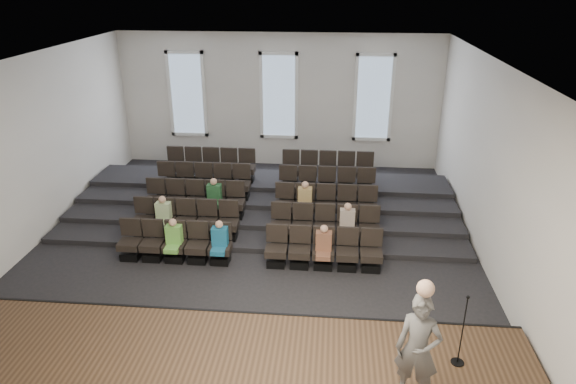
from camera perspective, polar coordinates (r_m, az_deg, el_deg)
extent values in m
plane|color=black|center=(13.96, -4.01, -6.68)|extent=(14.00, 14.00, 0.00)
cube|color=white|center=(12.27, -4.67, 14.07)|extent=(12.00, 14.00, 0.02)
cube|color=silver|center=(19.58, -1.00, 10.07)|extent=(12.00, 0.04, 5.00)
cube|color=silver|center=(6.93, -14.02, -17.39)|extent=(12.00, 0.04, 5.00)
cube|color=silver|center=(15.08, -27.55, 3.38)|extent=(0.04, 14.00, 5.00)
cube|color=silver|center=(13.34, 22.15, 1.98)|extent=(0.04, 14.00, 5.00)
cube|color=#49321F|center=(9.78, -8.97, -20.28)|extent=(11.80, 3.60, 0.50)
cube|color=black|center=(11.09, -6.78, -14.07)|extent=(11.80, 0.06, 0.52)
cube|color=black|center=(15.96, -2.73, -2.31)|extent=(11.80, 4.80, 0.15)
cube|color=black|center=(16.40, -2.49, -1.29)|extent=(11.80, 3.75, 0.30)
cube|color=black|center=(16.85, -2.26, -0.32)|extent=(11.80, 2.70, 0.45)
cube|color=black|center=(17.30, -2.04, 0.59)|extent=(11.80, 1.65, 0.60)
cube|color=black|center=(14.22, -17.03, -6.69)|extent=(0.47, 0.43, 0.20)
cube|color=black|center=(14.07, -17.18, -5.59)|extent=(0.55, 0.50, 0.19)
cube|color=black|center=(14.06, -17.07, -3.72)|extent=(0.55, 0.08, 0.50)
cube|color=black|center=(14.01, -14.74, -6.87)|extent=(0.47, 0.43, 0.20)
cube|color=black|center=(13.86, -14.87, -5.76)|extent=(0.55, 0.50, 0.19)
cube|color=black|center=(13.85, -14.76, -3.86)|extent=(0.55, 0.08, 0.50)
cube|color=black|center=(13.83, -12.38, -7.05)|extent=(0.47, 0.43, 0.20)
cube|color=black|center=(13.67, -12.49, -5.93)|extent=(0.55, 0.50, 0.19)
cube|color=black|center=(13.66, -12.38, -4.00)|extent=(0.55, 0.08, 0.50)
cube|color=black|center=(13.66, -9.95, -7.23)|extent=(0.47, 0.43, 0.20)
cube|color=black|center=(13.51, -10.04, -6.09)|extent=(0.55, 0.50, 0.19)
cube|color=black|center=(13.50, -9.94, -4.14)|extent=(0.55, 0.08, 0.50)
cube|color=black|center=(13.53, -7.48, -7.39)|extent=(0.47, 0.43, 0.20)
cube|color=black|center=(13.37, -7.54, -6.25)|extent=(0.55, 0.50, 0.19)
cube|color=black|center=(13.36, -7.45, -4.28)|extent=(0.55, 0.08, 0.50)
cube|color=black|center=(13.31, -1.31, -7.74)|extent=(0.47, 0.43, 0.20)
cube|color=black|center=(13.15, -1.32, -6.58)|extent=(0.55, 0.50, 0.19)
cube|color=black|center=(13.14, -1.24, -4.58)|extent=(0.55, 0.08, 0.50)
cube|color=black|center=(13.26, 1.29, -7.86)|extent=(0.47, 0.43, 0.20)
cube|color=black|center=(13.10, 1.30, -6.70)|extent=(0.55, 0.50, 0.19)
cube|color=black|center=(13.09, 1.38, -4.69)|extent=(0.55, 0.08, 0.50)
cube|color=black|center=(13.24, 3.91, -7.96)|extent=(0.47, 0.43, 0.20)
cube|color=black|center=(13.08, 3.94, -6.80)|extent=(0.55, 0.50, 0.19)
cube|color=black|center=(13.07, 4.02, -4.79)|extent=(0.55, 0.08, 0.50)
cube|color=black|center=(13.25, 6.53, -8.05)|extent=(0.47, 0.43, 0.20)
cube|color=black|center=(13.09, 6.59, -6.89)|extent=(0.55, 0.50, 0.19)
cube|color=black|center=(13.08, 6.66, -4.88)|extent=(0.55, 0.08, 0.50)
cube|color=black|center=(13.28, 9.14, -8.12)|extent=(0.47, 0.43, 0.20)
cube|color=black|center=(13.13, 9.23, -6.97)|extent=(0.55, 0.50, 0.19)
cube|color=black|center=(13.11, 9.29, -4.96)|extent=(0.55, 0.08, 0.50)
cube|color=black|center=(15.00, -15.67, -4.23)|extent=(0.47, 0.43, 0.20)
cube|color=black|center=(14.87, -15.80, -3.17)|extent=(0.55, 0.50, 0.19)
cube|color=black|center=(14.87, -15.69, -1.40)|extent=(0.55, 0.08, 0.50)
cube|color=black|center=(14.80, -13.49, -4.37)|extent=(0.47, 0.43, 0.20)
cube|color=black|center=(14.67, -13.60, -3.29)|extent=(0.55, 0.50, 0.19)
cube|color=black|center=(14.67, -13.50, -1.50)|extent=(0.55, 0.08, 0.50)
cube|color=black|center=(14.63, -11.25, -4.50)|extent=(0.47, 0.43, 0.20)
cube|color=black|center=(14.49, -11.35, -3.42)|extent=(0.55, 0.50, 0.19)
cube|color=black|center=(14.50, -11.25, -1.60)|extent=(0.55, 0.08, 0.50)
cube|color=black|center=(14.48, -8.96, -4.64)|extent=(0.47, 0.43, 0.20)
cube|color=black|center=(14.34, -9.04, -3.54)|extent=(0.55, 0.50, 0.19)
cube|color=black|center=(14.34, -8.94, -1.70)|extent=(0.55, 0.08, 0.50)
cube|color=black|center=(14.35, -6.63, -4.76)|extent=(0.47, 0.43, 0.20)
cube|color=black|center=(14.21, -6.69, -3.66)|extent=(0.55, 0.50, 0.19)
cube|color=black|center=(14.22, -6.59, -1.80)|extent=(0.55, 0.08, 0.50)
cube|color=black|center=(14.14, -0.84, -5.04)|extent=(0.47, 0.43, 0.20)
cube|color=black|center=(14.00, -0.85, -3.93)|extent=(0.55, 0.50, 0.19)
cube|color=black|center=(14.00, -0.77, -2.04)|extent=(0.55, 0.08, 0.50)
cube|color=black|center=(14.10, 1.60, -5.15)|extent=(0.47, 0.43, 0.20)
cube|color=black|center=(13.95, 1.61, -4.03)|extent=(0.55, 0.50, 0.19)
cube|color=black|center=(13.96, 1.68, -2.14)|extent=(0.55, 0.08, 0.50)
cube|color=black|center=(14.08, 4.04, -5.24)|extent=(0.47, 0.43, 0.20)
cube|color=black|center=(13.93, 4.08, -4.12)|extent=(0.55, 0.50, 0.19)
cube|color=black|center=(13.94, 4.15, -2.23)|extent=(0.55, 0.08, 0.50)
cube|color=black|center=(14.09, 6.49, -5.32)|extent=(0.47, 0.43, 0.20)
cube|color=black|center=(13.94, 6.55, -4.20)|extent=(0.55, 0.50, 0.19)
cube|color=black|center=(13.95, 6.61, -2.31)|extent=(0.55, 0.08, 0.50)
cube|color=black|center=(14.12, 8.94, -5.40)|extent=(0.47, 0.43, 0.20)
cube|color=black|center=(13.97, 9.02, -4.28)|extent=(0.55, 0.50, 0.19)
cube|color=black|center=(13.98, 9.07, -2.39)|extent=(0.55, 0.08, 0.50)
cube|color=black|center=(15.82, -14.46, -2.02)|extent=(0.47, 0.42, 0.20)
cube|color=black|center=(15.69, -14.57, -1.00)|extent=(0.55, 0.50, 0.19)
cube|color=black|center=(15.72, -14.47, 0.68)|extent=(0.55, 0.08, 0.50)
cube|color=black|center=(15.63, -12.38, -2.12)|extent=(0.47, 0.42, 0.20)
cube|color=black|center=(15.50, -12.48, -1.09)|extent=(0.55, 0.50, 0.19)
cube|color=black|center=(15.53, -12.38, 0.61)|extent=(0.55, 0.08, 0.50)
cube|color=black|center=(15.47, -10.25, -2.22)|extent=(0.47, 0.42, 0.20)
cube|color=black|center=(15.34, -10.34, -1.18)|extent=(0.55, 0.50, 0.19)
cube|color=black|center=(15.36, -10.24, 0.54)|extent=(0.55, 0.08, 0.50)
cube|color=black|center=(15.32, -8.09, -2.32)|extent=(0.47, 0.42, 0.20)
cube|color=black|center=(15.19, -8.15, -1.27)|extent=(0.55, 0.50, 0.19)
cube|color=black|center=(15.22, -8.06, 0.46)|extent=(0.55, 0.08, 0.50)
cube|color=black|center=(15.20, -5.88, -2.42)|extent=(0.47, 0.42, 0.20)
cube|color=black|center=(15.07, -5.93, -1.36)|extent=(0.55, 0.50, 0.19)
cube|color=black|center=(15.10, -5.84, 0.39)|extent=(0.55, 0.08, 0.50)
cube|color=black|center=(15.00, -0.43, -2.65)|extent=(0.47, 0.42, 0.20)
cube|color=black|center=(14.87, -0.43, -1.58)|extent=(0.55, 0.50, 0.19)
cube|color=black|center=(14.90, -0.36, 0.19)|extent=(0.55, 0.08, 0.50)
cube|color=black|center=(14.96, 1.86, -2.74)|extent=(0.47, 0.42, 0.20)
cube|color=black|center=(14.83, 1.88, -1.66)|extent=(0.55, 0.50, 0.19)
cube|color=black|center=(14.85, 1.95, 0.11)|extent=(0.55, 0.08, 0.50)
cube|color=black|center=(14.94, 4.16, -2.83)|extent=(0.47, 0.42, 0.20)
cube|color=black|center=(14.81, 4.20, -1.75)|extent=(0.55, 0.50, 0.19)
cube|color=black|center=(14.84, 4.26, 0.03)|extent=(0.55, 0.08, 0.50)
cube|color=black|center=(14.95, 6.46, -2.91)|extent=(0.47, 0.42, 0.20)
cube|color=black|center=(14.82, 6.52, -1.83)|extent=(0.55, 0.50, 0.19)
cube|color=black|center=(14.84, 6.58, -0.05)|extent=(0.55, 0.08, 0.50)
cube|color=black|center=(14.98, 8.76, -2.98)|extent=(0.47, 0.42, 0.20)
cube|color=black|center=(14.85, 8.83, -1.91)|extent=(0.55, 0.50, 0.19)
cube|color=black|center=(14.88, 8.88, -0.14)|extent=(0.55, 0.08, 0.50)
cube|color=black|center=(16.66, -13.37, -0.03)|extent=(0.47, 0.42, 0.20)
cube|color=black|center=(16.54, -13.46, 0.96)|extent=(0.55, 0.50, 0.19)
cube|color=black|center=(16.58, -13.37, 2.54)|extent=(0.55, 0.08, 0.50)
cube|color=black|center=(16.48, -11.38, -0.10)|extent=(0.47, 0.42, 0.20)
cube|color=black|center=(16.37, -11.47, 0.89)|extent=(0.55, 0.50, 0.19)
cube|color=black|center=(16.41, -11.38, 2.50)|extent=(0.55, 0.08, 0.50)
cube|color=black|center=(16.33, -9.36, -0.18)|extent=(0.47, 0.42, 0.20)
cube|color=black|center=(16.21, -9.43, 0.83)|extent=(0.55, 0.50, 0.19)
cube|color=black|center=(16.25, -9.35, 2.44)|extent=(0.55, 0.08, 0.50)
cube|color=black|center=(16.19, -7.30, -0.26)|extent=(0.47, 0.42, 0.20)
cube|color=black|center=(16.07, -7.36, 0.76)|extent=(0.55, 0.50, 0.19)
cube|color=black|center=(16.11, -7.28, 2.39)|extent=(0.55, 0.08, 0.50)
cube|color=black|center=(16.08, -5.21, -0.33)|extent=(0.47, 0.42, 0.20)
cube|color=black|center=(15.96, -5.25, 0.69)|extent=(0.55, 0.50, 0.19)
cube|color=black|center=(16.00, -5.18, 2.33)|extent=(0.55, 0.08, 0.50)
cube|color=black|center=(15.89, -0.06, -0.52)|extent=(0.47, 0.42, 0.20)
cube|color=black|center=(15.77, -0.06, 0.51)|extent=(0.55, 0.50, 0.19)
cube|color=black|center=(15.81, 0.01, 2.17)|extent=(0.55, 0.08, 0.50)
cube|color=black|center=(15.85, 2.10, -0.60)|extent=(0.47, 0.42, 0.20)
cube|color=black|center=(15.73, 2.12, 0.43)|extent=(0.55, 0.50, 0.19)
cube|color=black|center=(15.77, 2.18, 2.10)|extent=(0.55, 0.08, 0.50)
cube|color=black|center=(15.83, 4.27, -0.68)|extent=(0.47, 0.42, 0.20)
cube|color=black|center=(15.71, 4.30, 0.35)|extent=(0.55, 0.50, 0.19)
cube|color=black|center=(15.75, 4.36, 2.02)|extent=(0.55, 0.08, 0.50)
cube|color=black|center=(15.84, 6.44, -0.76)|extent=(0.47, 0.42, 0.20)
cube|color=black|center=(15.72, 6.49, 0.28)|extent=(0.55, 0.50, 0.19)
cube|color=black|center=(15.76, 6.54, 1.95)|extent=(0.55, 0.08, 0.50)
cube|color=black|center=(15.87, 8.60, -0.83)|extent=(0.47, 0.42, 0.20)
cube|color=black|center=(15.75, 8.67, 0.20)|extent=(0.55, 0.50, 0.19)
cube|color=black|center=(15.79, 8.72, 1.86)|extent=(0.55, 0.08, 0.50)
cube|color=black|center=(17.53, -12.38, 1.77)|extent=(0.47, 0.42, 0.20)
cube|color=black|center=(17.42, -12.47, 2.72)|extent=(0.55, 0.50, 0.19)
cube|color=black|center=(17.47, -12.38, 4.22)|extent=(0.55, 0.08, 0.50)
cube|color=black|center=(17.36, -10.49, 1.71)|extent=(0.47, 0.42, 0.20)
cube|color=black|center=(17.25, -10.56, 2.67)|extent=(0.55, 0.50, 0.19)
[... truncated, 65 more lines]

